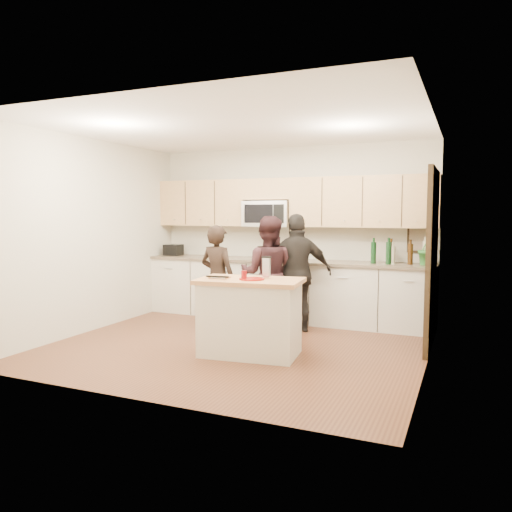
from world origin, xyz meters
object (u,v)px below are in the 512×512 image
at_px(woman_center, 268,274).
at_px(woman_right, 298,273).
at_px(island, 250,317).
at_px(woman_left, 218,278).
at_px(toaster, 173,250).

bearing_deg(woman_center, woman_right, -162.83).
height_order(island, woman_left, woman_left).
bearing_deg(woman_left, woman_right, -148.23).
distance_m(island, woman_left, 1.30).
distance_m(island, toaster, 3.09).
bearing_deg(toaster, island, -40.56).
height_order(woman_center, woman_right, woman_right).
relative_size(woman_left, woman_center, 0.92).
bearing_deg(woman_left, island, 143.19).
distance_m(woman_left, woman_right, 1.12).
xyz_separation_m(island, woman_left, (-0.90, 0.90, 0.29)).
bearing_deg(woman_left, toaster, -29.06).
relative_size(toaster, woman_right, 0.16).
height_order(toaster, woman_center, woman_center).
height_order(island, woman_right, woman_right).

